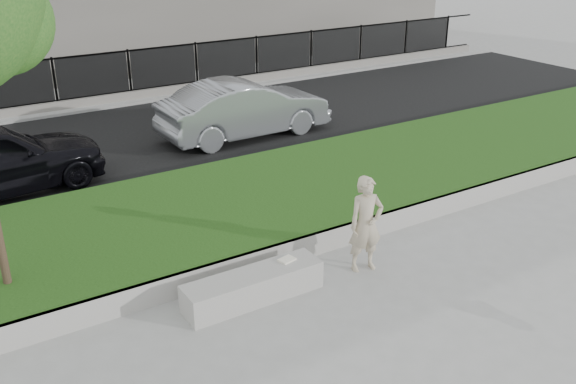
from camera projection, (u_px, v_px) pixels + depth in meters
ground at (306, 298)px, 9.53m from camera, size 90.00×90.00×0.00m
grass_bank at (216, 214)px, 11.79m from camera, size 34.00×4.00×0.40m
grass_kerb at (270, 258)px, 10.26m from camera, size 34.00×0.08×0.40m
street at (119, 142)px, 16.14m from camera, size 34.00×7.00×0.04m
far_pavement at (71, 100)px, 19.62m from camera, size 34.00×3.00×0.12m
iron_fence at (78, 92)px, 18.65m from camera, size 32.00×0.30×1.50m
stone_bench at (253, 286)px, 9.43m from camera, size 2.14×0.54×0.44m
man at (366, 224)px, 10.05m from camera, size 0.64×0.48×1.58m
book at (287, 260)px, 9.70m from camera, size 0.27×0.22×0.03m
car_silver at (244, 109)px, 16.22m from camera, size 4.42×1.63×1.45m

